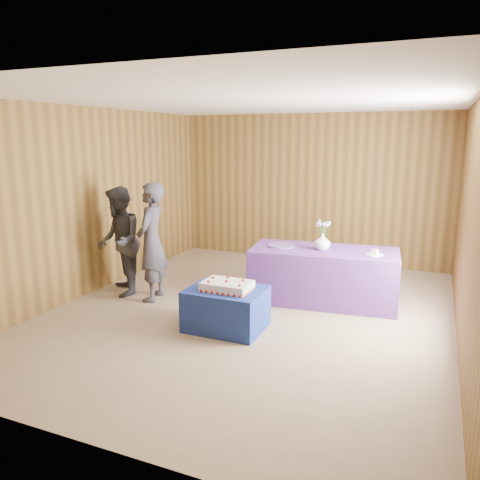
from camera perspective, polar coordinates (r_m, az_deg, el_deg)
The scene contains 13 objects.
ground at distance 6.26m, azimuth 1.19°, elevation -8.84°, with size 6.00×6.00×0.00m, color gray.
room_shell at distance 5.85m, azimuth 1.27°, elevation 7.85°, with size 5.04×6.04×2.72m.
cake_table at distance 5.69m, azimuth -1.71°, elevation -8.37°, with size 0.90×0.70×0.50m, color #1B4297.
serving_table at distance 6.67m, azimuth 10.13°, elevation -4.28°, with size 2.00×0.90×0.75m, color #593084.
sheet_cake at distance 5.55m, azimuth -1.60°, elevation -5.60°, with size 0.60×0.41×0.14m.
vase at distance 6.54m, azimuth 10.01°, elevation -0.20°, with size 0.22×0.22×0.23m, color white.
flower_spray at distance 6.49m, azimuth 10.09°, elevation 1.91°, with size 0.20×0.20×0.16m.
platter at distance 6.69m, azimuth 5.04°, elevation -0.67°, with size 0.39×0.39×0.02m, color #6B50A0.
plate at distance 6.42m, azimuth 16.09°, elevation -1.72°, with size 0.22×0.22×0.01m, color white.
cake_slice at distance 6.40m, azimuth 16.11°, elevation -1.37°, with size 0.10×0.09×0.09m.
knife at distance 6.28m, azimuth 16.67°, elevation -2.10°, with size 0.26×0.02×0.00m, color #BBBBC0.
guest_left at distance 6.65m, azimuth -10.74°, elevation -0.27°, with size 0.61×0.40×1.67m, color #35343D.
guest_right at distance 6.99m, azimuth -14.49°, elevation -0.18°, with size 0.77×0.60×1.59m, color #2F3139.
Camera 1 is at (2.16, -5.42, 2.26)m, focal length 35.00 mm.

